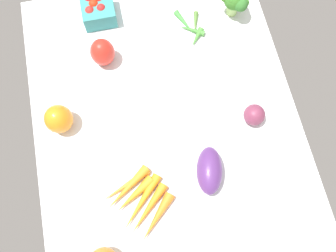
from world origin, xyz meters
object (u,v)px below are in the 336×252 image
at_px(eggplant, 209,170).
at_px(berry_basket, 98,10).
at_px(bell_pepper_orange, 59,119).
at_px(bell_pepper_red, 102,52).
at_px(red_onion_center, 254,115).
at_px(carrot_bunch, 140,201).
at_px(okra_pile, 191,28).

relative_size(eggplant, berry_basket, 1.30).
distance_m(bell_pepper_orange, bell_pepper_red, 0.24).
height_order(berry_basket, red_onion_center, berry_basket).
bearing_deg(bell_pepper_red, carrot_bunch, -176.55).
xyz_separation_m(eggplant, bell_pepper_orange, (0.22, 0.38, 0.01)).
height_order(bell_pepper_orange, carrot_bunch, bell_pepper_orange).
relative_size(okra_pile, carrot_bunch, 0.69).
xyz_separation_m(bell_pepper_orange, bell_pepper_red, (0.18, -0.15, 0.00)).
bearing_deg(okra_pile, berry_basket, 68.52).
height_order(eggplant, red_onion_center, eggplant).
bearing_deg(okra_pile, red_onion_center, -162.09).
distance_m(eggplant, berry_basket, 0.60).
bearing_deg(okra_pile, eggplant, 172.73).
height_order(okra_pile, carrot_bunch, carrot_bunch).
bearing_deg(bell_pepper_red, berry_basket, -2.81).
bearing_deg(okra_pile, bell_pepper_red, 99.84).
xyz_separation_m(eggplant, carrot_bunch, (-0.04, 0.20, -0.02)).
bearing_deg(red_onion_center, eggplant, 128.26).
height_order(carrot_bunch, bell_pepper_red, bell_pepper_red).
xyz_separation_m(berry_basket, okra_pile, (-0.11, -0.27, -0.03)).
bearing_deg(red_onion_center, carrot_bunch, 114.66).
distance_m(berry_basket, carrot_bunch, 0.60).
relative_size(eggplant, bell_pepper_orange, 1.42).
bearing_deg(bell_pepper_orange, carrot_bunch, -145.90).
bearing_deg(berry_basket, bell_pepper_orange, 154.94).
height_order(eggplant, okra_pile, eggplant).
relative_size(red_onion_center, carrot_bunch, 0.29).
height_order(berry_basket, okra_pile, berry_basket).
relative_size(okra_pile, red_onion_center, 2.36).
height_order(eggplant, carrot_bunch, eggplant).
bearing_deg(bell_pepper_red, eggplant, -151.04).
relative_size(eggplant, carrot_bunch, 0.62).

